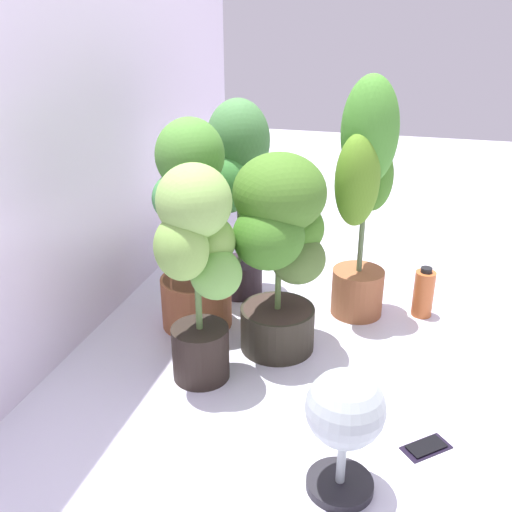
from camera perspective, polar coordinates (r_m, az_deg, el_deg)
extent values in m
plane|color=silver|center=(2.22, 5.39, -8.88)|extent=(8.00, 8.00, 0.00)
cube|color=silver|center=(2.19, -17.35, 17.71)|extent=(3.20, 0.01, 2.00)
cylinder|color=#2C271D|center=(2.17, 2.11, -7.08)|extent=(0.27, 0.27, 0.16)
cylinder|color=#3A2B26|center=(2.13, 2.14, -5.34)|extent=(0.25, 0.25, 0.02)
cylinder|color=#567338|center=(2.02, 2.25, 1.09)|extent=(0.02, 0.02, 0.50)
ellipsoid|color=#406B22|center=(1.95, 2.34, 6.27)|extent=(0.45, 0.45, 0.27)
ellipsoid|color=#3C6F22|center=(1.93, 1.24, 1.95)|extent=(0.33, 0.34, 0.23)
ellipsoid|color=#417622|center=(2.06, 3.24, 2.79)|extent=(0.36, 0.36, 0.21)
ellipsoid|color=#4C682E|center=(2.03, 4.20, -0.33)|extent=(0.26, 0.26, 0.18)
cylinder|color=#935532|center=(2.42, 9.94, -3.49)|extent=(0.21, 0.21, 0.19)
cylinder|color=#403121|center=(2.39, 10.09, -1.58)|extent=(0.19, 0.19, 0.02)
cylinder|color=#5C7148|center=(2.27, 10.68, 5.96)|extent=(0.02, 0.02, 0.64)
ellipsoid|color=#42822C|center=(2.21, 11.16, 11.99)|extent=(0.23, 0.25, 0.41)
ellipsoid|color=#538021|center=(2.18, 9.96, 7.38)|extent=(0.24, 0.23, 0.36)
ellipsoid|color=#3E7422|center=(2.32, 11.51, 7.62)|extent=(0.21, 0.21, 0.27)
cylinder|color=#291E25|center=(2.57, -1.60, -2.07)|extent=(0.20, 0.20, 0.15)
cylinder|color=#422D23|center=(2.54, -1.62, -0.69)|extent=(0.18, 0.18, 0.02)
cylinder|color=#5B7E47|center=(2.43, -1.70, 6.01)|extent=(0.02, 0.02, 0.61)
ellipsoid|color=#43773F|center=(2.37, -1.77, 11.33)|extent=(0.28, 0.29, 0.33)
ellipsoid|color=#3B7C37|center=(2.34, -2.70, 7.15)|extent=(0.27, 0.26, 0.24)
ellipsoid|color=#368931|center=(2.46, -0.97, 7.44)|extent=(0.21, 0.21, 0.29)
ellipsoid|color=#44873F|center=(2.44, -0.11, 4.60)|extent=(0.18, 0.19, 0.23)
cylinder|color=black|center=(2.01, -5.47, -9.42)|extent=(0.20, 0.20, 0.19)
cylinder|color=#492922|center=(1.96, -5.57, -7.27)|extent=(0.18, 0.18, 0.02)
cylinder|color=#587A3E|center=(1.84, -5.89, -0.28)|extent=(0.02, 0.02, 0.51)
ellipsoid|color=#84B054|center=(1.77, -6.14, 5.41)|extent=(0.34, 0.33, 0.23)
ellipsoid|color=#7CA94B|center=(1.77, -7.38, 0.78)|extent=(0.23, 0.24, 0.21)
ellipsoid|color=#7AA748|center=(1.87, -4.73, 1.51)|extent=(0.20, 0.21, 0.17)
ellipsoid|color=#6DA94A|center=(1.85, -3.97, -1.77)|extent=(0.17, 0.18, 0.17)
cylinder|color=brown|center=(2.32, -5.87, -4.44)|extent=(0.28, 0.28, 0.20)
cylinder|color=#3F2E22|center=(2.28, -5.97, -2.35)|extent=(0.26, 0.26, 0.02)
cylinder|color=olive|center=(2.17, -6.28, 4.44)|extent=(0.02, 0.02, 0.56)
ellipsoid|color=#4B8533|center=(2.11, -6.54, 9.86)|extent=(0.35, 0.35, 0.27)
ellipsoid|color=#408847|center=(2.10, -7.37, 5.71)|extent=(0.23, 0.23, 0.19)
cube|color=black|center=(1.84, 16.43, -17.64)|extent=(0.15, 0.15, 0.01)
cube|color=black|center=(1.83, 16.45, -17.53)|extent=(0.12, 0.12, 0.00)
cylinder|color=black|center=(1.67, 8.24, -21.37)|extent=(0.18, 0.18, 0.03)
cylinder|color=#9DA8A9|center=(1.61, 8.41, -19.36)|extent=(0.02, 0.02, 0.13)
sphere|color=#9DA8A9|center=(1.51, 8.80, -14.63)|extent=(0.29, 0.29, 0.20)
cylinder|color=#B95B2B|center=(2.47, 16.18, -3.59)|extent=(0.08, 0.08, 0.19)
cylinder|color=black|center=(2.42, 16.46, -1.33)|extent=(0.05, 0.05, 0.02)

